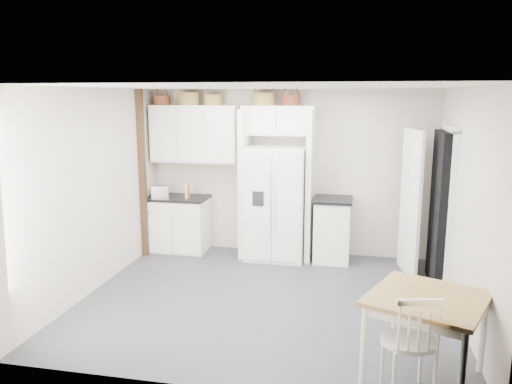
# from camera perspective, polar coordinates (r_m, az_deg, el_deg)

# --- Properties ---
(floor) EXTENTS (4.50, 4.50, 0.00)m
(floor) POSITION_cam_1_polar(r_m,az_deg,el_deg) (6.37, 1.16, -12.13)
(floor) COLOR #414245
(floor) RESTS_ON ground
(ceiling) EXTENTS (4.50, 4.50, 0.00)m
(ceiling) POSITION_cam_1_polar(r_m,az_deg,el_deg) (5.86, 1.26, 11.95)
(ceiling) COLOR white
(ceiling) RESTS_ON wall_back
(wall_back) EXTENTS (4.50, 0.00, 4.50)m
(wall_back) POSITION_cam_1_polar(r_m,az_deg,el_deg) (7.93, 3.82, 2.24)
(wall_back) COLOR beige
(wall_back) RESTS_ON floor
(wall_left) EXTENTS (0.00, 4.00, 4.00)m
(wall_left) POSITION_cam_1_polar(r_m,az_deg,el_deg) (6.75, -17.93, 0.20)
(wall_left) COLOR beige
(wall_left) RESTS_ON floor
(wall_right) EXTENTS (0.00, 4.00, 4.00)m
(wall_right) POSITION_cam_1_polar(r_m,az_deg,el_deg) (6.01, 22.82, -1.42)
(wall_right) COLOR beige
(wall_right) RESTS_ON floor
(refrigerator) EXTENTS (0.90, 0.72, 1.74)m
(refrigerator) POSITION_cam_1_polar(r_m,az_deg,el_deg) (7.69, 2.32, -1.27)
(refrigerator) COLOR white
(refrigerator) RESTS_ON floor
(base_cab_left) EXTENTS (0.92, 0.58, 0.86)m
(base_cab_left) POSITION_cam_1_polar(r_m,az_deg,el_deg) (8.24, -8.82, -3.71)
(base_cab_left) COLOR white
(base_cab_left) RESTS_ON floor
(base_cab_right) EXTENTS (0.53, 0.64, 0.93)m
(base_cab_right) POSITION_cam_1_polar(r_m,az_deg,el_deg) (7.75, 8.70, -4.38)
(base_cab_right) COLOR white
(base_cab_right) RESTS_ON floor
(dining_table) EXTENTS (1.22, 1.22, 0.78)m
(dining_table) POSITION_cam_1_polar(r_m,az_deg,el_deg) (4.85, 18.72, -15.47)
(dining_table) COLOR brown
(dining_table) RESTS_ON floor
(windsor_chair) EXTENTS (0.57, 0.53, 0.98)m
(windsor_chair) POSITION_cam_1_polar(r_m,az_deg,el_deg) (4.52, 17.14, -15.97)
(windsor_chair) COLOR white
(windsor_chair) RESTS_ON floor
(counter_left) EXTENTS (0.96, 0.62, 0.04)m
(counter_left) POSITION_cam_1_polar(r_m,az_deg,el_deg) (8.14, -8.92, -0.66)
(counter_left) COLOR black
(counter_left) RESTS_ON base_cab_left
(counter_right) EXTENTS (0.57, 0.68, 0.04)m
(counter_right) POSITION_cam_1_polar(r_m,az_deg,el_deg) (7.63, 8.81, -0.85)
(counter_right) COLOR black
(counter_right) RESTS_ON base_cab_right
(toaster) EXTENTS (0.30, 0.22, 0.18)m
(toaster) POSITION_cam_1_polar(r_m,az_deg,el_deg) (8.13, -10.87, 0.06)
(toaster) COLOR silver
(toaster) RESTS_ON counter_left
(cookbook_red) EXTENTS (0.07, 0.15, 0.22)m
(cookbook_red) POSITION_cam_1_polar(r_m,az_deg,el_deg) (7.98, -7.76, 0.06)
(cookbook_red) COLOR #B03216
(cookbook_red) RESTS_ON counter_left
(cookbook_cream) EXTENTS (0.04, 0.15, 0.22)m
(cookbook_cream) POSITION_cam_1_polar(r_m,az_deg,el_deg) (7.98, -7.85, 0.09)
(cookbook_cream) COLOR beige
(cookbook_cream) RESTS_ON counter_left
(basket_upper_a) EXTENTS (0.26, 0.26, 0.15)m
(basket_upper_a) POSITION_cam_1_polar(r_m,az_deg,el_deg) (8.20, -10.75, 10.26)
(basket_upper_a) COLOR #511D10
(basket_upper_a) RESTS_ON upper_cabinet
(basket_upper_b) EXTENTS (0.34, 0.34, 0.20)m
(basket_upper_b) POSITION_cam_1_polar(r_m,az_deg,el_deg) (8.04, -7.68, 10.51)
(basket_upper_b) COLOR olive
(basket_upper_b) RESTS_ON upper_cabinet
(basket_upper_c) EXTENTS (0.28, 0.28, 0.16)m
(basket_upper_c) POSITION_cam_1_polar(r_m,az_deg,el_deg) (7.92, -4.93, 10.44)
(basket_upper_c) COLOR olive
(basket_upper_c) RESTS_ON upper_cabinet
(basket_bridge_a) EXTENTS (0.34, 0.34, 0.19)m
(basket_bridge_a) POSITION_cam_1_polar(r_m,az_deg,el_deg) (7.73, 0.90, 10.57)
(basket_bridge_a) COLOR olive
(basket_bridge_a) RESTS_ON bridge_cabinet
(basket_bridge_b) EXTENTS (0.28, 0.28, 0.16)m
(basket_bridge_b) POSITION_cam_1_polar(r_m,az_deg,el_deg) (7.66, 4.02, 10.43)
(basket_bridge_b) COLOR #511D10
(basket_bridge_b) RESTS_ON bridge_cabinet
(upper_cabinet) EXTENTS (1.40, 0.34, 0.90)m
(upper_cabinet) POSITION_cam_1_polar(r_m,az_deg,el_deg) (8.04, -7.02, 6.61)
(upper_cabinet) COLOR white
(upper_cabinet) RESTS_ON wall_back
(bridge_cabinet) EXTENTS (1.12, 0.34, 0.45)m
(bridge_cabinet) POSITION_cam_1_polar(r_m,az_deg,el_deg) (7.70, 2.61, 8.17)
(bridge_cabinet) COLOR white
(bridge_cabinet) RESTS_ON wall_back
(fridge_panel_left) EXTENTS (0.08, 0.60, 2.30)m
(fridge_panel_left) POSITION_cam_1_polar(r_m,az_deg,el_deg) (7.78, -1.32, 0.98)
(fridge_panel_left) COLOR white
(fridge_panel_left) RESTS_ON floor
(fridge_panel_right) EXTENTS (0.08, 0.60, 2.30)m
(fridge_panel_right) POSITION_cam_1_polar(r_m,az_deg,el_deg) (7.62, 6.18, 0.70)
(fridge_panel_right) COLOR white
(fridge_panel_right) RESTS_ON floor
(trim_post) EXTENTS (0.09, 0.09, 2.60)m
(trim_post) POSITION_cam_1_polar(r_m,az_deg,el_deg) (7.92, -12.84, 1.98)
(trim_post) COLOR #452D18
(trim_post) RESTS_ON floor
(doorway_void) EXTENTS (0.18, 0.85, 2.05)m
(doorway_void) POSITION_cam_1_polar(r_m,az_deg,el_deg) (7.01, 20.40, -1.87)
(doorway_void) COLOR black
(doorway_void) RESTS_ON floor
(door_slab) EXTENTS (0.21, 0.79, 2.05)m
(door_slab) POSITION_cam_1_polar(r_m,az_deg,el_deg) (7.29, 17.22, -1.20)
(door_slab) COLOR white
(door_slab) RESTS_ON floor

